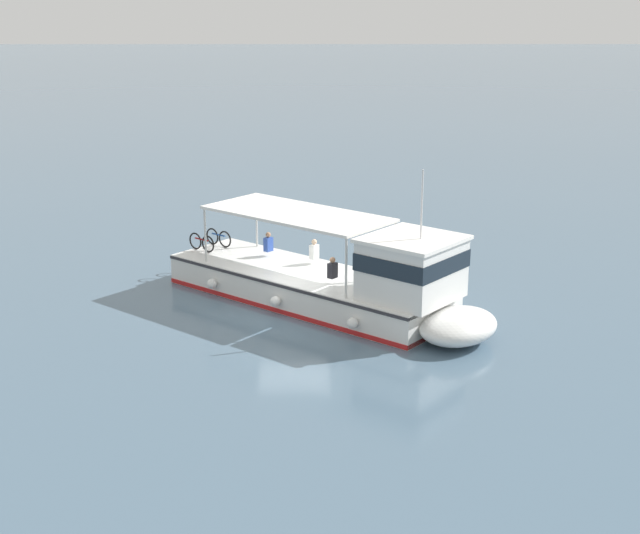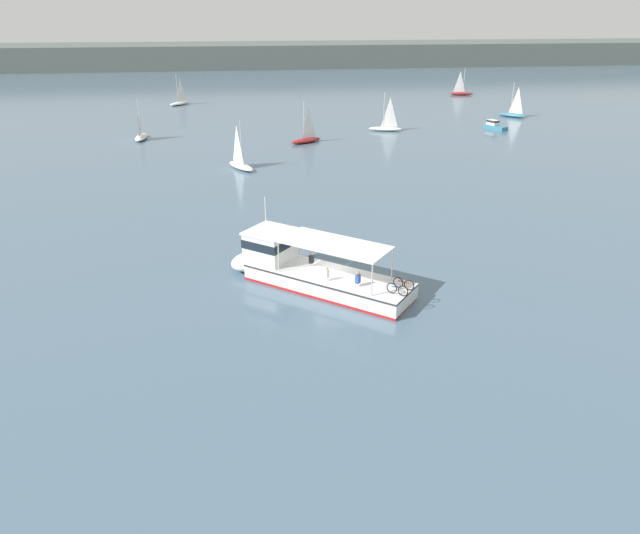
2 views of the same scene
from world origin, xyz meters
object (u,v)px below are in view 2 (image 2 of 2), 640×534
(sailboat_near_starboard, at_px, (180,102))
(sailboat_off_stern, at_px, (141,135))
(sailboat_horizon_west, at_px, (241,164))
(motorboat_far_left, at_px, (494,125))
(sailboat_outer_anchorage, at_px, (512,114))
(ferry_main, at_px, (306,269))
(sailboat_mid_channel, at_px, (386,127))
(sailboat_horizon_east, at_px, (306,139))
(sailboat_near_port, at_px, (461,92))

(sailboat_near_starboard, xyz_separation_m, sailboat_off_stern, (-2.89, -30.78, 0.00))
(sailboat_horizon_west, relative_size, motorboat_far_left, 1.41)
(sailboat_outer_anchorage, relative_size, sailboat_off_stern, 1.00)
(ferry_main, bearing_deg, sailboat_mid_channel, 70.16)
(motorboat_far_left, bearing_deg, sailboat_horizon_east, -169.17)
(sailboat_near_port, distance_m, sailboat_outer_anchorage, 26.37)
(motorboat_far_left, bearing_deg, sailboat_off_stern, -179.80)
(ferry_main, height_order, sailboat_outer_anchorage, sailboat_outer_anchorage)
(sailboat_near_port, bearing_deg, sailboat_off_stern, -148.69)
(sailboat_near_port, height_order, sailboat_horizon_west, same)
(sailboat_mid_channel, xyz_separation_m, sailboat_off_stern, (-34.35, -1.06, 0.00))
(sailboat_near_starboard, height_order, sailboat_off_stern, same)
(sailboat_horizon_west, height_order, motorboat_far_left, sailboat_horizon_west)
(sailboat_near_port, distance_m, motorboat_far_left, 36.82)
(sailboat_near_port, distance_m, sailboat_horizon_west, 70.84)
(sailboat_off_stern, relative_size, sailboat_horizon_east, 1.00)
(motorboat_far_left, distance_m, sailboat_off_stern, 50.61)
(sailboat_near_port, relative_size, sailboat_off_stern, 1.00)
(sailboat_near_port, relative_size, sailboat_near_starboard, 1.00)
(sailboat_horizon_east, bearing_deg, sailboat_off_stern, 166.39)
(motorboat_far_left, distance_m, sailboat_near_starboard, 56.69)
(sailboat_horizon_west, distance_m, sailboat_horizon_east, 15.31)
(sailboat_off_stern, height_order, sailboat_horizon_east, same)
(sailboat_horizon_east, bearing_deg, motorboat_far_left, 10.83)
(ferry_main, height_order, sailboat_near_port, sailboat_near_port)
(motorboat_far_left, height_order, sailboat_horizon_east, sailboat_horizon_east)
(sailboat_mid_channel, distance_m, sailboat_horizon_west, 28.44)
(sailboat_off_stern, bearing_deg, ferry_main, -70.85)
(ferry_main, relative_size, sailboat_horizon_west, 2.18)
(sailboat_outer_anchorage, bearing_deg, ferry_main, -125.57)
(sailboat_mid_channel, bearing_deg, sailboat_outer_anchorage, 20.05)
(motorboat_far_left, bearing_deg, sailboat_outer_anchorage, 52.50)
(sailboat_near_port, relative_size, sailboat_horizon_west, 1.00)
(sailboat_mid_channel, height_order, sailboat_horizon_east, same)
(motorboat_far_left, relative_size, sailboat_near_starboard, 0.71)
(sailboat_outer_anchorage, bearing_deg, sailboat_mid_channel, -159.95)
(motorboat_far_left, relative_size, sailboat_off_stern, 0.71)
(motorboat_far_left, bearing_deg, sailboat_near_starboard, 147.33)
(sailboat_horizon_west, distance_m, sailboat_outer_anchorage, 52.54)
(ferry_main, height_order, motorboat_far_left, ferry_main)
(ferry_main, bearing_deg, sailboat_outer_anchorage, 54.43)
(ferry_main, distance_m, motorboat_far_left, 58.92)
(sailboat_mid_channel, relative_size, sailboat_near_port, 1.00)
(sailboat_near_port, bearing_deg, sailboat_horizon_west, -130.59)
(sailboat_outer_anchorage, height_order, sailboat_near_starboard, same)
(ferry_main, relative_size, sailboat_near_starboard, 2.18)
(motorboat_far_left, bearing_deg, sailboat_near_port, 76.56)
(sailboat_near_starboard, bearing_deg, sailboat_mid_channel, -43.36)
(sailboat_near_starboard, height_order, sailboat_horizon_east, same)
(sailboat_mid_channel, height_order, sailboat_off_stern, same)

